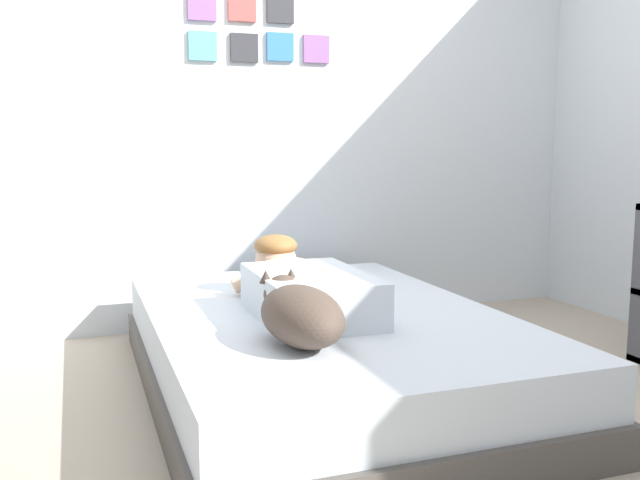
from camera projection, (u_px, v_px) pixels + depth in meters
name	position (u px, v px, depth m)	size (l,w,h in m)	color
ground_plane	(375.00, 424.00, 2.55)	(11.91, 11.91, 0.00)	tan
back_wall	(259.00, 103.00, 3.89)	(3.96, 0.12, 2.50)	silver
bed	(322.00, 351.00, 2.88)	(1.42, 2.06, 0.34)	#4C4742
pillow	(295.00, 272.00, 3.42)	(0.52, 0.32, 0.11)	silver
person_lying	(300.00, 285.00, 2.86)	(0.43, 0.92, 0.27)	silver
dog	(299.00, 313.00, 2.40)	(0.26, 0.57, 0.21)	#4C3D33
coffee_cup	(351.00, 282.00, 3.26)	(0.12, 0.09, 0.07)	#D84C47
cell_phone	(274.00, 311.00, 2.84)	(0.07, 0.14, 0.01)	black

